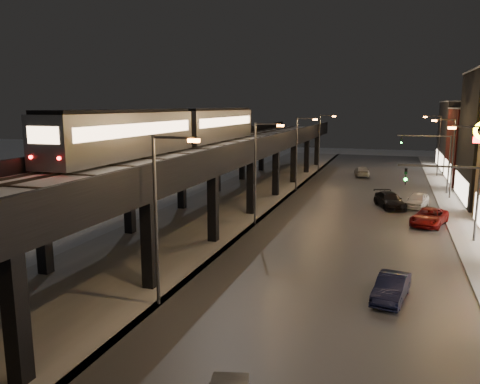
% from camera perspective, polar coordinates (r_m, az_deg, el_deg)
% --- Properties ---
extents(road_surface, '(17.00, 120.00, 0.06)m').
position_cam_1_polar(road_surface, '(44.20, 13.58, -3.44)').
color(road_surface, '#46474D').
rests_on(road_surface, ground).
extents(sidewalk_right, '(4.00, 120.00, 0.14)m').
position_cam_1_polar(sidewalk_right, '(44.58, 26.52, -4.09)').
color(sidewalk_right, '#9FA1A8').
rests_on(sidewalk_right, ground).
extents(under_viaduct_pavement, '(11.00, 120.00, 0.06)m').
position_cam_1_polar(under_viaduct_pavement, '(47.15, -2.99, -2.28)').
color(under_viaduct_pavement, '#9FA1A8').
rests_on(under_viaduct_pavement, ground).
extents(elevated_viaduct, '(9.00, 100.00, 6.30)m').
position_cam_1_polar(elevated_viaduct, '(43.33, -4.57, 4.06)').
color(elevated_viaduct, black).
rests_on(elevated_viaduct, ground).
extents(viaduct_trackbed, '(8.40, 100.00, 0.32)m').
position_cam_1_polar(viaduct_trackbed, '(43.37, -4.53, 5.09)').
color(viaduct_trackbed, '#B2B7C1').
rests_on(viaduct_trackbed, elevated_viaduct).
extents(viaduct_parapet_streetside, '(0.30, 100.00, 1.10)m').
position_cam_1_polar(viaduct_parapet_streetside, '(41.87, 1.01, 5.57)').
color(viaduct_parapet_streetside, black).
rests_on(viaduct_parapet_streetside, elevated_viaduct).
extents(viaduct_parapet_far, '(0.30, 100.00, 1.10)m').
position_cam_1_polar(viaduct_parapet_far, '(45.21, -9.63, 5.79)').
color(viaduct_parapet_far, black).
rests_on(viaduct_parapet_far, elevated_viaduct).
extents(streetlight_left_1, '(2.57, 0.28, 9.00)m').
position_cam_1_polar(streetlight_left_1, '(24.20, -9.69, -2.09)').
color(streetlight_left_1, '#38383A').
rests_on(streetlight_left_1, ground).
extents(streetlight_left_2, '(2.57, 0.28, 9.00)m').
position_cam_1_polar(streetlight_left_2, '(40.74, 2.23, 3.14)').
color(streetlight_left_2, '#38383A').
rests_on(streetlight_left_2, ground).
extents(streetlight_right_2, '(2.56, 0.28, 9.00)m').
position_cam_1_polar(streetlight_right_2, '(39.63, 26.81, 1.81)').
color(streetlight_right_2, '#38383A').
rests_on(streetlight_right_2, ground).
extents(streetlight_left_3, '(2.57, 0.28, 9.00)m').
position_cam_1_polar(streetlight_left_3, '(58.15, 7.17, 5.27)').
color(streetlight_left_3, '#38383A').
rests_on(streetlight_left_3, ground).
extents(streetlight_right_3, '(2.56, 0.28, 9.00)m').
position_cam_1_polar(streetlight_right_3, '(57.38, 24.27, 4.36)').
color(streetlight_right_3, '#38383A').
rests_on(streetlight_right_3, ground).
extents(streetlight_left_4, '(2.57, 0.28, 9.00)m').
position_cam_1_polar(streetlight_left_4, '(75.84, 9.84, 6.40)').
color(streetlight_left_4, '#38383A').
rests_on(streetlight_left_4, ground).
extents(streetlight_right_4, '(2.56, 0.28, 9.00)m').
position_cam_1_polar(streetlight_right_4, '(75.25, 22.93, 5.70)').
color(streetlight_right_4, '#38383A').
rests_on(streetlight_right_4, ground).
extents(traffic_light_rig_b, '(6.10, 0.34, 7.00)m').
position_cam_1_polar(traffic_light_rig_b, '(60.34, 23.10, 4.00)').
color(traffic_light_rig_b, '#38383A').
rests_on(traffic_light_rig_b, ground).
extents(subway_train, '(2.97, 36.35, 3.56)m').
position_cam_1_polar(subway_train, '(44.61, -7.35, 7.76)').
color(subway_train, gray).
rests_on(subway_train, viaduct_trackbed).
extents(car_mid_dark, '(2.70, 5.28, 1.47)m').
position_cam_1_polar(car_mid_dark, '(71.96, 14.64, 2.40)').
color(car_mid_dark, '#A1A1A1').
rests_on(car_mid_dark, ground).
extents(car_onc_silver, '(2.16, 4.36, 1.37)m').
position_cam_1_polar(car_onc_silver, '(27.12, 17.96, -11.14)').
color(car_onc_silver, black).
rests_on(car_onc_silver, ground).
extents(car_onc_dark, '(3.80, 5.72, 1.46)m').
position_cam_1_polar(car_onc_dark, '(44.47, 22.06, -2.91)').
color(car_onc_dark, '#6A0B0B').
rests_on(car_onc_dark, ground).
extents(car_onc_white, '(3.80, 5.70, 1.53)m').
position_cam_1_polar(car_onc_white, '(50.69, 17.77, -1.02)').
color(car_onc_white, black).
rests_on(car_onc_white, ground).
extents(car_onc_red, '(2.78, 4.72, 1.51)m').
position_cam_1_polar(car_onc_red, '(51.69, 20.82, -1.01)').
color(car_onc_red, white).
rests_on(car_onc_red, ground).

